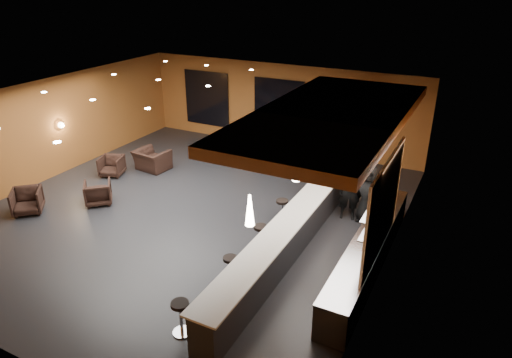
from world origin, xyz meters
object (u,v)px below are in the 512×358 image
at_px(pendant_1, 297,168).
at_px(staff_a, 350,191).
at_px(pendant_0, 250,210).
at_px(bar_stool_0, 181,314).
at_px(staff_c, 368,194).
at_px(armchair_a, 27,201).
at_px(armchair_c, 112,166).
at_px(bar_stool_1, 230,266).
at_px(bar_counter, 286,241).
at_px(staff_b, 366,185).
at_px(pendant_2, 329,138).
at_px(bar_stool_2, 260,235).
at_px(bar_stool_3, 282,208).
at_px(column, 344,141).
at_px(armchair_d, 152,160).
at_px(prep_counter, 368,253).
at_px(armchair_b, 98,192).
at_px(bar_stool_4, 310,184).

height_order(pendant_1, staff_a, pendant_1).
height_order(pendant_0, bar_stool_0, pendant_0).
distance_m(staff_c, armchair_a, 10.34).
height_order(armchair_c, bar_stool_1, armchair_c).
bearing_deg(bar_counter, bar_stool_0, -102.84).
bearing_deg(bar_stool_0, staff_b, 74.69).
distance_m(pendant_2, staff_c, 1.99).
distance_m(bar_stool_2, bar_stool_3, 1.64).
height_order(pendant_0, staff_a, pendant_0).
bearing_deg(column, bar_stool_1, -96.90).
bearing_deg(armchair_d, armchair_c, 54.91).
height_order(armchair_d, bar_stool_1, armchair_d).
distance_m(prep_counter, pendant_1, 2.77).
height_order(armchair_b, bar_stool_0, bar_stool_0).
distance_m(staff_b, bar_stool_2, 3.97).
distance_m(bar_stool_0, bar_stool_3, 5.12).
height_order(pendant_1, armchair_d, pendant_1).
height_order(staff_b, armchair_b, staff_b).
bearing_deg(armchair_c, pendant_2, -12.93).
height_order(bar_counter, armchair_b, bar_counter).
height_order(prep_counter, bar_stool_4, bar_stool_4).
distance_m(pendant_0, armchair_a, 8.34).
xyz_separation_m(pendant_0, pendant_1, (0.00, 2.50, 0.00)).
bearing_deg(pendant_0, staff_c, 74.39).
xyz_separation_m(staff_c, armchair_a, (-9.43, -4.21, -0.50)).
xyz_separation_m(pendant_1, bar_stool_1, (-0.75, -2.08, -1.89)).
bearing_deg(staff_c, bar_stool_1, -102.02).
bearing_deg(bar_stool_4, prep_counter, -47.76).
xyz_separation_m(pendant_2, bar_stool_2, (-0.74, -3.02, -1.87)).
bearing_deg(bar_stool_4, armchair_c, -168.28).
bearing_deg(bar_counter, pendant_2, 90.00).
distance_m(pendant_1, bar_stool_1, 2.91).
bearing_deg(bar_counter, armchair_c, 165.90).
xyz_separation_m(pendant_2, bar_stool_0, (-0.80, -6.51, -1.85)).
xyz_separation_m(armchair_b, bar_stool_3, (5.76, 1.54, 0.10)).
xyz_separation_m(bar_stool_1, bar_stool_2, (0.01, 1.57, 0.02)).
bearing_deg(bar_stool_1, staff_b, 69.81).
relative_size(column, staff_c, 1.96).
distance_m(bar_stool_2, bar_stool_4, 3.46).
relative_size(prep_counter, bar_stool_1, 8.38).
height_order(staff_c, bar_stool_2, staff_c).
bearing_deg(prep_counter, armchair_d, 163.81).
distance_m(armchair_c, bar_stool_3, 6.97).
xyz_separation_m(column, bar_stool_0, (-0.80, -8.11, -1.25)).
xyz_separation_m(armchair_a, bar_stool_4, (7.41, 4.83, 0.16)).
height_order(staff_c, bar_stool_3, staff_c).
relative_size(staff_a, bar_stool_3, 2.45).
height_order(bar_counter, staff_a, staff_a).
bearing_deg(armchair_b, column, 171.74).
distance_m(armchair_b, bar_stool_1, 6.09).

